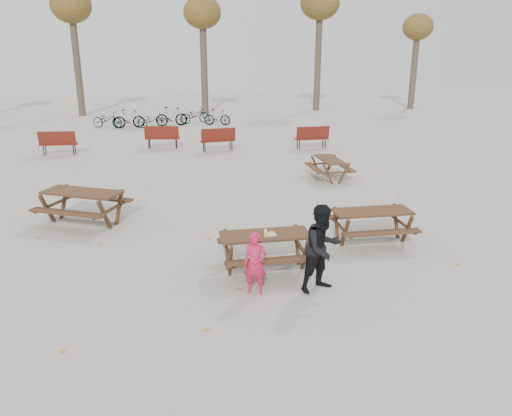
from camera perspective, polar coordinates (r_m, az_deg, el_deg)
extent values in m
plane|color=gray|center=(10.29, 1.04, -7.00)|extent=(80.00, 80.00, 0.00)
cube|color=#342013|center=(10.00, 1.06, -3.11)|extent=(1.80, 0.70, 0.05)
cube|color=#342013|center=(9.57, 1.79, -6.05)|extent=(1.80, 0.25, 0.05)
cube|color=#342013|center=(10.65, 0.40, -3.47)|extent=(1.80, 0.25, 0.05)
cylinder|color=#342013|center=(9.75, -2.93, -6.13)|extent=(0.08, 0.08, 0.73)
cylinder|color=#342013|center=(10.30, -3.39, -4.79)|extent=(0.08, 0.08, 0.73)
cylinder|color=#342013|center=(10.04, 5.61, -5.46)|extent=(0.08, 0.08, 0.73)
cylinder|color=#342013|center=(10.58, 4.71, -4.19)|extent=(0.08, 0.08, 0.73)
cube|color=white|center=(9.90, 1.73, -3.06)|extent=(0.18, 0.11, 0.03)
ellipsoid|color=tan|center=(9.89, 1.73, -2.83)|extent=(0.14, 0.06, 0.05)
cylinder|color=silver|center=(9.80, 1.10, -2.91)|extent=(0.06, 0.06, 0.15)
cylinder|color=#F9AB0D|center=(9.81, 1.10, -3.01)|extent=(0.07, 0.07, 0.05)
cylinder|color=white|center=(9.77, 1.10, -2.45)|extent=(0.03, 0.03, 0.02)
imported|color=#C61844|center=(9.11, -0.10, -6.37)|extent=(0.49, 0.39, 1.18)
imported|color=black|center=(9.23, 7.62, -4.58)|extent=(0.99, 0.89, 1.66)
imported|color=black|center=(29.33, -16.63, 9.66)|extent=(1.87, 1.30, 0.93)
imported|color=black|center=(28.99, -14.32, 9.86)|extent=(1.75, 0.61, 1.03)
imported|color=black|center=(28.84, -11.79, 9.83)|extent=(1.66, 0.65, 0.86)
imported|color=black|center=(29.24, -9.64, 10.27)|extent=(1.84, 0.71, 1.08)
imported|color=black|center=(30.09, -7.02, 10.49)|extent=(1.91, 1.25, 0.95)
imported|color=black|center=(29.24, -4.46, 10.30)|extent=(1.57, 0.85, 0.91)
cylinder|color=#382B21|center=(35.02, -19.74, 15.04)|extent=(0.44, 0.44, 6.30)
ellipsoid|color=brown|center=(35.08, -20.40, 20.90)|extent=(2.52, 2.52, 2.14)
cylinder|color=#382B21|center=(33.78, -5.95, 15.59)|extent=(0.44, 0.44, 5.95)
ellipsoid|color=brown|center=(33.81, -6.15, 21.35)|extent=(2.38, 2.38, 2.02)
cylinder|color=#382B21|center=(36.32, 7.08, 16.27)|extent=(0.44, 0.44, 6.65)
ellipsoid|color=brown|center=(36.41, 7.33, 22.25)|extent=(2.66, 2.66, 2.26)
cylinder|color=#382B21|center=(38.58, 17.58, 14.65)|extent=(0.44, 0.44, 5.25)
ellipsoid|color=brown|center=(38.56, 18.02, 19.09)|extent=(2.10, 2.10, 1.79)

